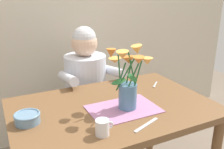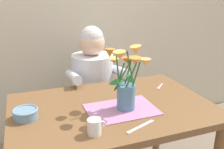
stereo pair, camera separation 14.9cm
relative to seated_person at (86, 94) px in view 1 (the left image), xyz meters
The scene contains 10 objects.
wood_panel_backdrop 0.81m from the seated_person, 97.27° to the left, with size 4.00×0.10×2.50m, color beige.
dining_table 0.62m from the seated_person, 95.13° to the right, with size 1.20×0.80×0.74m.
seated_person is the anchor object (origin of this frame).
striped_placemat 0.71m from the seated_person, 91.97° to the right, with size 0.40×0.28×0.01m, color #B275A3.
flower_vase 0.78m from the seated_person, 89.77° to the right, with size 0.23×0.27×0.38m.
ceramic_bowl 0.84m from the seated_person, 132.39° to the right, with size 0.14×0.14×0.06m.
dinner_knife 0.92m from the seated_person, 90.35° to the right, with size 0.19×0.02×0.01m, color silver.
coffee_cup 0.94m from the seated_person, 105.46° to the right, with size 0.09×0.07×0.08m.
spoon_0 0.38m from the seated_person, 59.18° to the right, with size 0.12×0.04×0.01m.
spoon_1 0.61m from the seated_person, 51.77° to the right, with size 0.10×0.09×0.01m.
Camera 1 is at (-0.61, -1.22, 1.41)m, focal length 39.86 mm.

